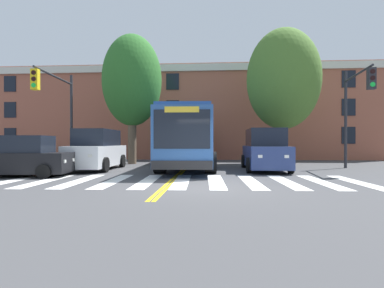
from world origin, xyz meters
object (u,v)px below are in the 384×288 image
object	(u,v)px
car_black_cross_street	(25,158)
car_navy_far_lane	(265,151)
traffic_light_near_corner	(355,100)
traffic_light_far_corner	(58,101)
city_bus	(189,138)
street_tree_curbside_small	(132,81)
car_tan_behind_bus	(191,147)
street_tree_curbside_large	(283,79)
car_white_near_lane	(97,150)

from	to	relation	value
car_black_cross_street	car_navy_far_lane	bearing A→B (deg)	18.59
traffic_light_near_corner	traffic_light_far_corner	world-z (taller)	traffic_light_far_corner
traffic_light_near_corner	city_bus	bearing A→B (deg)	169.51
car_navy_far_lane	street_tree_curbside_small	bearing A→B (deg)	153.69
car_navy_far_lane	street_tree_curbside_small	xyz separation A→B (m)	(-8.39, 4.15, 4.71)
city_bus	street_tree_curbside_small	size ratio (longest dim) A/B	1.38
car_tan_behind_bus	traffic_light_near_corner	xyz separation A→B (m)	(9.58, -10.87, 2.68)
car_tan_behind_bus	car_black_cross_street	distance (m)	16.02
city_bus	street_tree_curbside_large	world-z (taller)	street_tree_curbside_large
car_black_cross_street	street_tree_curbside_large	bearing A→B (deg)	32.03
car_navy_far_lane	car_black_cross_street	size ratio (longest dim) A/B	1.30
street_tree_curbside_large	car_navy_far_lane	bearing A→B (deg)	-114.03
traffic_light_near_corner	car_tan_behind_bus	bearing A→B (deg)	131.39
car_tan_behind_bus	street_tree_curbside_small	bearing A→B (deg)	-117.40
street_tree_curbside_large	traffic_light_far_corner	bearing A→B (deg)	-161.78
car_tan_behind_bus	traffic_light_far_corner	world-z (taller)	traffic_light_far_corner
car_black_cross_street	street_tree_curbside_small	world-z (taller)	street_tree_curbside_small
city_bus	traffic_light_near_corner	world-z (taller)	traffic_light_near_corner
city_bus	car_white_near_lane	xyz separation A→B (m)	(-4.90, -2.08, -0.69)
city_bus	traffic_light_far_corner	bearing A→B (deg)	-165.54
traffic_light_far_corner	street_tree_curbside_small	bearing A→B (deg)	53.37
car_white_near_lane	street_tree_curbside_large	distance (m)	12.94
city_bus	car_white_near_lane	world-z (taller)	city_bus
city_bus	car_black_cross_street	size ratio (longest dim) A/B	3.15
street_tree_curbside_small	traffic_light_near_corner	bearing A→B (deg)	-16.75
car_navy_far_lane	car_tan_behind_bus	world-z (taller)	car_tan_behind_bus
traffic_light_far_corner	street_tree_curbside_small	xyz separation A→B (m)	(3.09, 4.16, 1.95)
car_navy_far_lane	car_black_cross_street	world-z (taller)	car_navy_far_lane
street_tree_curbside_large	car_white_near_lane	bearing A→B (deg)	-157.32
street_tree_curbside_small	street_tree_curbside_large	bearing A→B (deg)	1.48
street_tree_curbside_large	city_bus	bearing A→B (deg)	-157.59
car_black_cross_street	traffic_light_far_corner	distance (m)	4.77
car_black_cross_street	street_tree_curbside_small	xyz separation A→B (m)	(2.62, 7.85, 4.94)
car_black_cross_street	street_tree_curbside_small	bearing A→B (deg)	71.55
car_white_near_lane	street_tree_curbside_large	bearing A→B (deg)	22.68
car_white_near_lane	car_black_cross_street	size ratio (longest dim) A/B	1.28
traffic_light_near_corner	traffic_light_far_corner	size ratio (longest dim) A/B	0.99
city_bus	car_white_near_lane	bearing A→B (deg)	-156.96
car_white_near_lane	car_black_cross_street	xyz separation A→B (m)	(-1.87, -3.47, -0.22)
city_bus	traffic_light_near_corner	xyz separation A→B (m)	(9.01, -1.67, 1.99)
car_black_cross_street	street_tree_curbside_large	size ratio (longest dim) A/B	0.43
car_navy_far_lane	street_tree_curbside_large	distance (m)	6.76
street_tree_curbside_large	street_tree_curbside_small	distance (m)	10.36
street_tree_curbside_large	car_tan_behind_bus	bearing A→B (deg)	135.56
car_navy_far_lane	street_tree_curbside_large	xyz separation A→B (m)	(1.97, 4.42, 4.73)
traffic_light_far_corner	city_bus	bearing A→B (deg)	14.46
city_bus	car_tan_behind_bus	world-z (taller)	city_bus
car_white_near_lane	traffic_light_far_corner	bearing A→B (deg)	174.71
car_tan_behind_bus	traffic_light_near_corner	distance (m)	14.74
car_white_near_lane	car_navy_far_lane	bearing A→B (deg)	1.43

